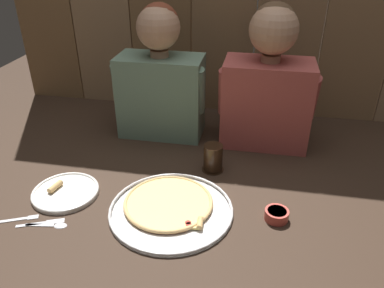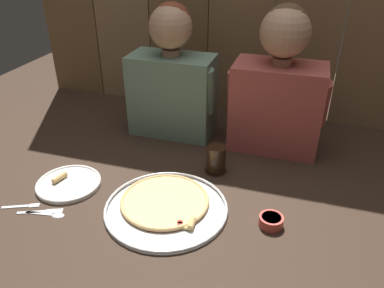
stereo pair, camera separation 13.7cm
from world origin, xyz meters
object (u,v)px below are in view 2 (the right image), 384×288
at_px(diner_right, 279,86).
at_px(drinking_glass, 216,159).
at_px(pizza_tray, 166,205).
at_px(dipping_bowl, 271,221).
at_px(dinner_plate, 68,183).
at_px(diner_left, 172,76).

bearing_deg(diner_right, drinking_glass, -124.60).
xyz_separation_m(pizza_tray, drinking_glass, (0.11, 0.27, 0.05)).
relative_size(drinking_glass, dipping_bowl, 1.39).
bearing_deg(pizza_tray, drinking_glass, 67.84).
distance_m(dipping_bowl, diner_right, 0.60).
height_order(drinking_glass, dipping_bowl, drinking_glass).
height_order(dipping_bowl, diner_right, diner_right).
relative_size(dinner_plate, diner_left, 0.41).
relative_size(pizza_tray, dipping_bowl, 5.34).
bearing_deg(dipping_bowl, dinner_plate, -179.68).
bearing_deg(dipping_bowl, drinking_glass, 134.30).
xyz_separation_m(pizza_tray, dinner_plate, (-0.40, 0.01, -0.00)).
xyz_separation_m(pizza_tray, diner_left, (-0.17, 0.55, 0.27)).
bearing_deg(diner_right, dipping_bowl, -83.42).
relative_size(pizza_tray, drinking_glass, 3.85).
height_order(dinner_plate, dipping_bowl, dipping_bowl).
bearing_deg(diner_right, diner_left, -179.95).
bearing_deg(drinking_glass, pizza_tray, -112.16).
bearing_deg(diner_right, dinner_plate, -142.46).
height_order(dinner_plate, drinking_glass, drinking_glass).
relative_size(diner_left, diner_right, 0.97).
relative_size(pizza_tray, diner_left, 0.73).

